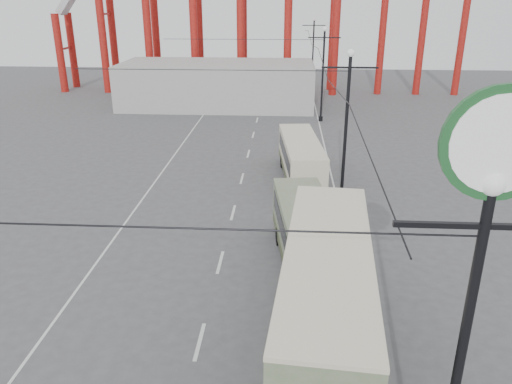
# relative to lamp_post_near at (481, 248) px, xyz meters

# --- Properties ---
(road_markings) EXTENTS (12.52, 120.00, 0.01)m
(road_markings) POSITION_rel_lamp_post_near_xyz_m (-6.46, 22.70, -7.86)
(road_markings) COLOR silver
(road_markings) RESTS_ON ground
(lamp_post_near) EXTENTS (3.20, 0.44, 10.80)m
(lamp_post_near) POSITION_rel_lamp_post_near_xyz_m (0.00, 0.00, 0.00)
(lamp_post_near) COLOR black
(lamp_post_near) RESTS_ON ground
(lamp_post_mid) EXTENTS (3.20, 0.44, 9.32)m
(lamp_post_mid) POSITION_rel_lamp_post_near_xyz_m (0.00, 21.00, -3.18)
(lamp_post_mid) COLOR black
(lamp_post_mid) RESTS_ON ground
(lamp_post_far) EXTENTS (3.20, 0.44, 9.32)m
(lamp_post_far) POSITION_rel_lamp_post_near_xyz_m (0.00, 43.00, -3.18)
(lamp_post_far) COLOR black
(lamp_post_far) RESTS_ON ground
(lamp_post_distant) EXTENTS (3.20, 0.44, 9.32)m
(lamp_post_distant) POSITION_rel_lamp_post_near_xyz_m (0.00, 65.00, -3.18)
(lamp_post_distant) COLOR black
(lamp_post_distant) RESTS_ON ground
(fairground_shed) EXTENTS (22.00, 10.00, 5.00)m
(fairground_shed) POSITION_rel_lamp_post_near_xyz_m (-11.60, 50.00, -5.36)
(fairground_shed) COLOR #AEAEA8
(fairground_shed) RESTS_ON ground
(double_decker_bus) EXTENTS (3.34, 10.06, 5.31)m
(double_decker_bus) POSITION_rel_lamp_post_near_xyz_m (-2.22, 4.72, -4.89)
(double_decker_bus) COLOR #353F22
(double_decker_bus) RESTS_ON ground
(single_decker_green) EXTENTS (3.63, 10.60, 2.94)m
(single_decker_green) POSITION_rel_lamp_post_near_xyz_m (-2.35, 12.07, -6.20)
(single_decker_green) COLOR #667555
(single_decker_green) RESTS_ON ground
(single_decker_cream) EXTENTS (3.22, 9.46, 2.88)m
(single_decker_cream) POSITION_rel_lamp_post_near_xyz_m (-2.47, 25.09, -6.24)
(single_decker_cream) COLOR beige
(single_decker_cream) RESTS_ON ground
(pedestrian) EXTENTS (0.65, 0.49, 1.60)m
(pedestrian) POSITION_rel_lamp_post_near_xyz_m (-3.06, 12.35, -7.06)
(pedestrian) COLOR black
(pedestrian) RESTS_ON ground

